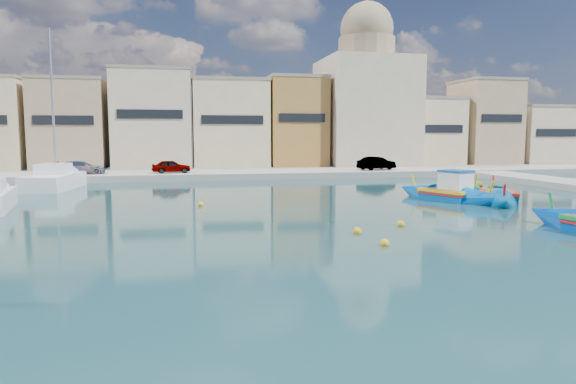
{
  "coord_description": "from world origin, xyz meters",
  "views": [
    {
      "loc": [
        -10.94,
        -16.77,
        3.98
      ],
      "look_at": [
        -6.2,
        6.0,
        1.4
      ],
      "focal_mm": 32.0,
      "sensor_mm": 36.0,
      "label": 1
    }
  ],
  "objects_px": {
    "luzzu_green": "(462,187)",
    "yacht_north": "(64,180)",
    "church_block": "(366,96)",
    "luzzu_blue_cabin": "(449,195)",
    "luzzu_cyan_mid": "(498,198)"
  },
  "relations": [
    {
      "from": "church_block",
      "to": "yacht_north",
      "type": "distance_m",
      "value": 34.11
    },
    {
      "from": "luzzu_blue_cabin",
      "to": "luzzu_green",
      "type": "height_order",
      "value": "luzzu_blue_cabin"
    },
    {
      "from": "church_block",
      "to": "luzzu_cyan_mid",
      "type": "bearing_deg",
      "value": -94.57
    },
    {
      "from": "luzzu_blue_cabin",
      "to": "luzzu_green",
      "type": "relative_size",
      "value": 1.1
    },
    {
      "from": "church_block",
      "to": "yacht_north",
      "type": "xyz_separation_m",
      "value": [
        -29.95,
        -14.28,
        -7.91
      ]
    },
    {
      "from": "yacht_north",
      "to": "luzzu_blue_cabin",
      "type": "bearing_deg",
      "value": -29.12
    },
    {
      "from": "church_block",
      "to": "luzzu_cyan_mid",
      "type": "xyz_separation_m",
      "value": [
        -2.35,
        -29.4,
        -8.16
      ]
    },
    {
      "from": "church_block",
      "to": "luzzu_blue_cabin",
      "type": "distance_m",
      "value": 29.77
    },
    {
      "from": "luzzu_green",
      "to": "luzzu_cyan_mid",
      "type": "bearing_deg",
      "value": -101.75
    },
    {
      "from": "luzzu_cyan_mid",
      "to": "luzzu_green",
      "type": "height_order",
      "value": "luzzu_cyan_mid"
    },
    {
      "from": "church_block",
      "to": "luzzu_cyan_mid",
      "type": "relative_size",
      "value": 2.39
    },
    {
      "from": "church_block",
      "to": "luzzu_blue_cabin",
      "type": "relative_size",
      "value": 2.31
    },
    {
      "from": "luzzu_cyan_mid",
      "to": "yacht_north",
      "type": "xyz_separation_m",
      "value": [
        -27.6,
        15.12,
        0.25
      ]
    },
    {
      "from": "church_block",
      "to": "luzzu_green",
      "type": "bearing_deg",
      "value": -92.56
    },
    {
      "from": "luzzu_green",
      "to": "yacht_north",
      "type": "bearing_deg",
      "value": 163.1
    }
  ]
}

